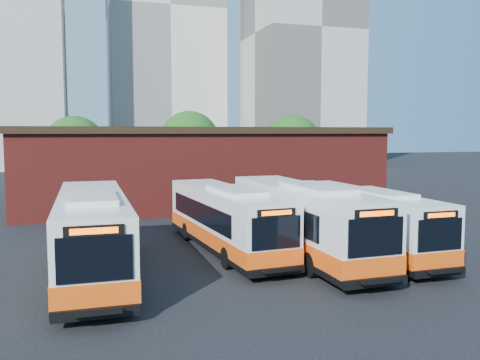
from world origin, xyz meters
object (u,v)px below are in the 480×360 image
object	(u,v)px
bus_east	(362,222)
bus_west	(92,236)
bus_midwest	(226,221)
transit_worker	(386,264)
bus_mideast	(302,222)

from	to	relation	value
bus_east	bus_west	bearing A→B (deg)	-179.94
bus_midwest	transit_worker	xyz separation A→B (m)	(4.48, -7.45, -0.69)
bus_midwest	bus_west	bearing A→B (deg)	-164.42
bus_west	bus_midwest	bearing A→B (deg)	20.39
bus_west	bus_east	size ratio (longest dim) A/B	1.10
bus_east	transit_worker	world-z (taller)	bus_east
bus_midwest	bus_east	distance (m)	6.89
bus_west	bus_mideast	distance (m)	9.79
bus_mideast	bus_east	distance (m)	3.28
bus_midwest	bus_east	xyz separation A→B (m)	(6.55, -2.13, -0.04)
bus_midwest	bus_east	bearing A→B (deg)	-22.81
bus_midwest	bus_mideast	distance (m)	3.87
bus_mideast	bus_west	bearing A→B (deg)	-179.17
bus_east	transit_worker	size ratio (longest dim) A/B	7.26
bus_mideast	bus_east	world-z (taller)	bus_mideast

